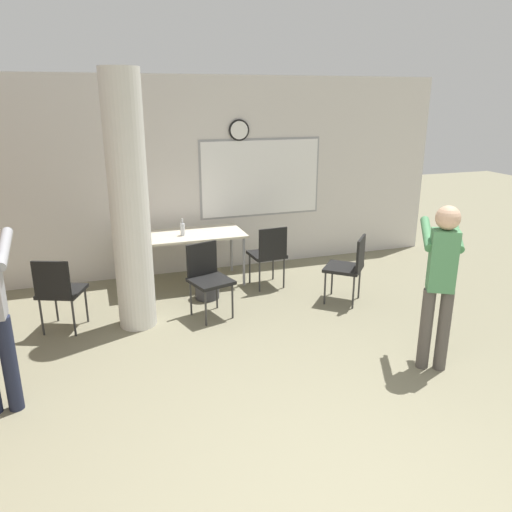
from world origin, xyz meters
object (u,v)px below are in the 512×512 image
(folding_table, at_px, (184,238))
(bottle_on_table, at_px, (183,229))
(chair_near_pillar, at_px, (59,289))
(chair_table_front, at_px, (208,275))
(chair_mid_room, at_px, (349,264))
(person_playing_side, at_px, (441,275))
(chair_table_right, at_px, (269,252))

(folding_table, distance_m, bottle_on_table, 0.15)
(chair_near_pillar, bearing_deg, chair_table_front, -2.95)
(chair_mid_room, bearing_deg, person_playing_side, -90.25)
(chair_table_right, distance_m, chair_mid_room, 1.13)
(chair_table_front, relative_size, chair_mid_room, 1.00)
(chair_near_pillar, height_order, person_playing_side, person_playing_side)
(chair_table_front, bearing_deg, chair_near_pillar, 177.05)
(chair_near_pillar, bearing_deg, folding_table, 32.93)
(bottle_on_table, relative_size, chair_table_right, 0.27)
(bottle_on_table, height_order, chair_table_right, bottle_on_table)
(chair_table_front, distance_m, chair_mid_room, 1.78)
(chair_table_right, xyz_separation_m, chair_table_front, (-0.99, -0.62, 0.00))
(folding_table, relative_size, chair_table_front, 1.89)
(chair_table_right, bearing_deg, bottle_on_table, 158.25)
(chair_mid_room, bearing_deg, chair_table_right, 133.48)
(chair_table_front, bearing_deg, folding_table, 93.38)
(folding_table, height_order, bottle_on_table, bottle_on_table)
(bottle_on_table, relative_size, chair_near_pillar, 0.27)
(folding_table, bearing_deg, chair_near_pillar, -147.07)
(chair_mid_room, height_order, chair_near_pillar, same)
(folding_table, height_order, chair_table_right, chair_table_right)
(folding_table, relative_size, chair_mid_room, 1.89)
(bottle_on_table, height_order, chair_table_front, bottle_on_table)
(chair_near_pillar, bearing_deg, chair_table_right, 11.47)
(person_playing_side, bearing_deg, chair_table_right, 107.08)
(chair_table_right, height_order, chair_near_pillar, same)
(bottle_on_table, relative_size, person_playing_side, 0.14)
(chair_table_front, bearing_deg, chair_table_right, 32.00)
(chair_table_front, bearing_deg, chair_mid_room, -6.29)
(chair_table_right, xyz_separation_m, person_playing_side, (0.77, -2.50, 0.43))
(bottle_on_table, bearing_deg, person_playing_side, -57.74)
(chair_table_right, bearing_deg, chair_table_front, -148.00)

